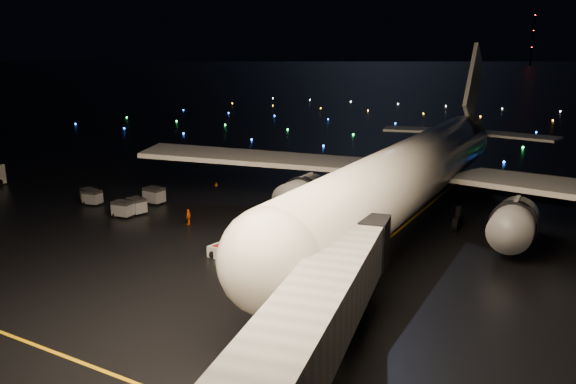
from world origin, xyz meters
name	(u,v)px	position (x,y,z in m)	size (l,w,h in m)	color
ground	(548,84)	(0.00, 300.00, 0.00)	(2000.00, 2000.00, 0.00)	black
lane_centre	(375,250)	(12.00, 15.00, 0.01)	(0.25, 80.00, 0.02)	#CE9608
airliner	(422,133)	(12.35, 26.16, 8.87)	(62.62, 59.49, 17.74)	silver
pushback_tug	(263,367)	(14.24, -6.82, 1.02)	(4.30, 2.25, 2.05)	silver
belt_loader	(232,242)	(2.52, 7.18, 1.49)	(6.15, 1.68, 2.98)	silver
crew_c	(189,217)	(-6.81, 13.04, 0.78)	(0.92, 0.38, 1.56)	#F05106
safety_cone_0	(301,226)	(3.62, 17.20, 0.25)	(0.44, 0.44, 0.50)	#F76407
safety_cone_1	(349,221)	(6.89, 21.32, 0.24)	(0.43, 0.43, 0.49)	#F76407
safety_cone_2	(260,214)	(-2.16, 18.95, 0.25)	(0.45, 0.45, 0.51)	#F76407
safety_cone_3	(216,184)	(-14.36, 27.77, 0.26)	(0.46, 0.46, 0.52)	#F76407
radio_mast	(533,39)	(-60.00, 740.00, 32.00)	(1.80, 1.80, 64.00)	black
taxiway_lights	(466,124)	(0.00, 106.00, 0.18)	(164.00, 92.00, 0.36)	black
baggage_cart_0	(123,209)	(-14.41, 11.76, 0.84)	(1.97, 1.38, 1.68)	slate
baggage_cart_1	(137,206)	(-14.07, 13.37, 0.84)	(1.98, 1.38, 1.68)	slate
baggage_cart_2	(154,196)	(-15.26, 17.36, 0.92)	(2.17, 1.52, 1.85)	slate
baggage_cart_3	(92,198)	(-20.95, 13.60, 0.80)	(1.89, 1.32, 1.61)	slate
baggage_cart_4	(89,196)	(-21.97, 14.07, 0.81)	(1.91, 1.33, 1.62)	slate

